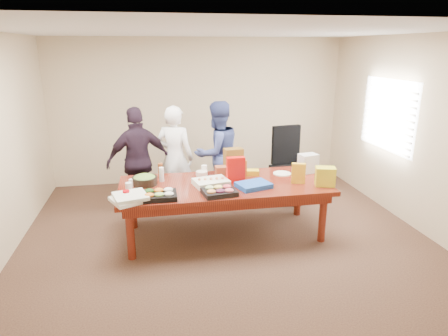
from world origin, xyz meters
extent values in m
cube|color=#47301E|center=(0.00, 0.00, -0.01)|extent=(5.50, 5.00, 0.02)
cube|color=white|center=(0.00, 0.00, 2.71)|extent=(5.50, 5.00, 0.02)
cube|color=beige|center=(0.00, 2.50, 1.35)|extent=(5.50, 0.04, 2.70)
cube|color=beige|center=(0.00, -2.50, 1.35)|extent=(5.50, 0.04, 2.70)
cube|color=beige|center=(2.75, 0.00, 1.35)|extent=(0.04, 5.00, 2.70)
cube|color=white|center=(2.72, 0.60, 1.50)|extent=(0.03, 1.40, 1.10)
cube|color=beige|center=(2.68, 0.60, 1.50)|extent=(0.04, 1.36, 1.00)
cube|color=#4C1C0F|center=(0.00, 0.00, 0.38)|extent=(2.80, 1.20, 0.75)
cube|color=black|center=(1.31, 1.03, 0.60)|extent=(0.69, 0.69, 1.20)
imported|color=white|center=(-0.58, 1.14, 0.83)|extent=(0.72, 0.62, 1.67)
imported|color=#3A488A|center=(0.11, 1.19, 0.85)|extent=(1.03, 0.94, 1.71)
imported|color=black|center=(-1.15, 1.04, 0.84)|extent=(1.05, 0.67, 1.67)
cube|color=black|center=(-0.88, -0.39, 0.78)|extent=(0.43, 0.34, 0.06)
cube|color=black|center=(-0.14, -0.40, 0.78)|extent=(0.45, 0.37, 0.06)
cube|color=white|center=(-0.19, -0.03, 0.79)|extent=(0.50, 0.42, 0.08)
cylinder|color=black|center=(-1.05, 0.15, 0.80)|extent=(0.40, 0.40, 0.11)
cube|color=#1E50B4|center=(0.35, -0.23, 0.78)|extent=(0.49, 0.42, 0.06)
cube|color=red|center=(0.16, 0.02, 0.93)|extent=(0.25, 0.10, 0.36)
cube|color=gold|center=(0.99, -0.16, 0.89)|extent=(0.20, 0.13, 0.28)
cube|color=#C1661B|center=(0.26, 0.17, 0.88)|extent=(0.17, 0.08, 0.26)
cylinder|color=white|center=(-0.20, 0.47, 0.81)|extent=(0.11, 0.11, 0.13)
cylinder|color=#DBEC03|center=(0.24, 0.41, 0.84)|extent=(0.07, 0.07, 0.19)
cylinder|color=brown|center=(-0.83, 0.40, 0.86)|extent=(0.09, 0.09, 0.21)
cylinder|color=white|center=(-0.82, 0.25, 0.85)|extent=(0.08, 0.08, 0.20)
cube|color=gold|center=(0.45, 0.30, 0.79)|extent=(0.25, 0.18, 0.08)
cube|color=brown|center=(0.11, 0.37, 0.82)|extent=(0.34, 0.15, 0.13)
cube|color=brown|center=(0.23, 0.49, 0.93)|extent=(0.29, 0.19, 0.36)
cylinder|color=#B00007|center=(-1.27, -0.34, 0.80)|extent=(0.10, 0.10, 0.11)
cylinder|color=silver|center=(-1.25, -0.07, 0.81)|extent=(0.10, 0.10, 0.12)
cylinder|color=white|center=(-1.22, 0.11, 0.80)|extent=(0.09, 0.09, 0.10)
cube|color=silver|center=(-1.24, -0.42, 0.77)|extent=(0.50, 0.50, 0.04)
cube|color=silver|center=(-1.22, -0.42, 0.81)|extent=(0.46, 0.46, 0.04)
cylinder|color=white|center=(0.90, 0.25, 0.76)|extent=(0.31, 0.31, 0.01)
cylinder|color=white|center=(0.47, 0.40, 0.76)|extent=(0.33, 0.33, 0.02)
cylinder|color=beige|center=(0.20, 0.46, 0.78)|extent=(0.20, 0.20, 0.06)
cylinder|color=silver|center=(-0.25, 0.39, 0.78)|extent=(0.20, 0.20, 0.07)
cube|color=silver|center=(1.30, 0.26, 0.89)|extent=(0.29, 0.23, 0.28)
cube|color=gold|center=(1.30, -0.33, 0.88)|extent=(0.29, 0.24, 0.25)
camera|label=1|loc=(-0.94, -4.93, 2.51)|focal=31.57mm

